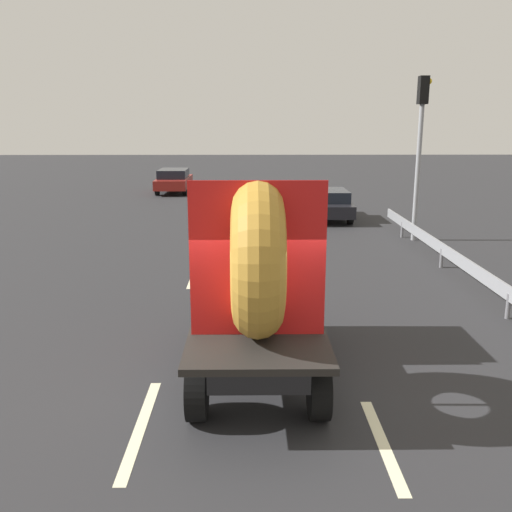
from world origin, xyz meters
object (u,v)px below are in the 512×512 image
(flatbed_truck, at_px, (256,272))
(distant_sedan, at_px, (329,203))
(traffic_light, at_px, (420,135))
(oncoming_car, at_px, (174,180))

(flatbed_truck, relative_size, distant_sedan, 1.15)
(flatbed_truck, distance_m, distant_sedan, 14.90)
(flatbed_truck, xyz_separation_m, traffic_light, (5.63, 10.22, 1.94))
(flatbed_truck, xyz_separation_m, distant_sedan, (3.24, 14.51, -1.00))
(flatbed_truck, distance_m, traffic_light, 11.83)
(distant_sedan, relative_size, oncoming_car, 0.93)
(traffic_light, height_order, oncoming_car, traffic_light)
(flatbed_truck, bearing_deg, traffic_light, 61.17)
(oncoming_car, bearing_deg, flatbed_truck, -79.21)
(flatbed_truck, height_order, traffic_light, traffic_light)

